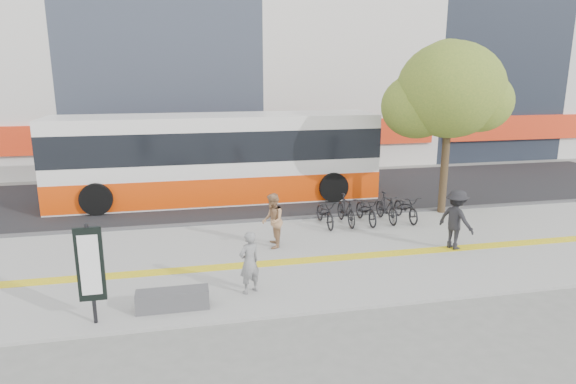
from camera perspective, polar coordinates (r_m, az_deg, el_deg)
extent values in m
plane|color=slate|center=(13.10, -1.28, -10.07)|extent=(120.00, 120.00, 0.00)
cube|color=gray|center=(14.45, -2.41, -7.56)|extent=(40.00, 7.00, 0.08)
cube|color=yellow|center=(13.97, -2.06, -8.12)|extent=(40.00, 0.45, 0.01)
cube|color=black|center=(21.54, -5.79, -0.41)|extent=(40.00, 8.00, 0.06)
cube|color=#3E3E41|center=(17.71, -4.33, -3.40)|extent=(40.00, 0.25, 0.14)
cube|color=red|center=(26.37, -2.79, 6.62)|extent=(19.00, 0.50, 1.40)
cube|color=red|center=(34.23, 28.70, 6.62)|extent=(15.20, 0.50, 1.40)
cube|color=#3E3E41|center=(11.70, -13.02, -11.86)|extent=(1.60, 0.45, 0.45)
cylinder|color=black|center=(11.24, -21.54, -8.73)|extent=(0.08, 0.08, 2.20)
cube|color=black|center=(11.16, -21.64, -7.68)|extent=(0.55, 0.08, 1.60)
cube|color=white|center=(11.12, -21.68, -7.78)|extent=(0.40, 0.02, 1.30)
cylinder|color=#3A2A1A|center=(19.32, 17.39, 2.38)|extent=(0.28, 0.28, 3.20)
ellipsoid|color=#4F6C24|center=(18.99, 18.03, 11.04)|extent=(3.80, 3.80, 3.42)
ellipsoid|color=#4F6C24|center=(18.99, 14.49, 9.46)|extent=(2.60, 2.60, 2.34)
ellipsoid|color=#4F6C24|center=(19.13, 20.91, 9.63)|extent=(2.40, 2.40, 2.16)
ellipsoid|color=#4F6C24|center=(19.82, 17.81, 13.47)|extent=(2.20, 2.20, 1.98)
cube|color=silver|center=(20.61, -8.12, 3.90)|extent=(13.02, 2.71, 3.47)
cube|color=#DB3D07|center=(20.84, -8.02, 0.81)|extent=(13.05, 2.73, 1.09)
cube|color=black|center=(20.52, -8.18, 5.54)|extent=(13.05, 2.73, 1.19)
cylinder|color=black|center=(19.73, -21.02, -0.73)|extent=(1.19, 0.38, 1.19)
cylinder|color=black|center=(22.35, -20.01, 0.98)|extent=(1.19, 0.38, 1.19)
cylinder|color=black|center=(20.36, 5.17, 0.58)|extent=(1.19, 0.38, 1.19)
cylinder|color=black|center=(22.90, 3.18, 2.10)|extent=(1.19, 0.38, 1.19)
imported|color=black|center=(17.12, 4.28, -2.35)|extent=(0.67, 1.78, 0.93)
imported|color=black|center=(17.33, 6.65, -2.04)|extent=(0.54, 1.73, 1.03)
imported|color=black|center=(17.59, 8.94, -2.05)|extent=(0.67, 1.78, 0.93)
imported|color=black|center=(17.85, 11.18, -1.74)|extent=(0.54, 1.73, 1.03)
imported|color=black|center=(18.16, 13.33, -1.75)|extent=(0.67, 1.78, 0.93)
imported|color=black|center=(12.01, -4.44, -8.00)|extent=(0.67, 0.59, 1.54)
imported|color=#A07552|center=(14.94, -1.77, -3.29)|extent=(0.74, 0.89, 1.66)
imported|color=black|center=(15.62, 18.62, -2.98)|extent=(1.08, 1.34, 1.81)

